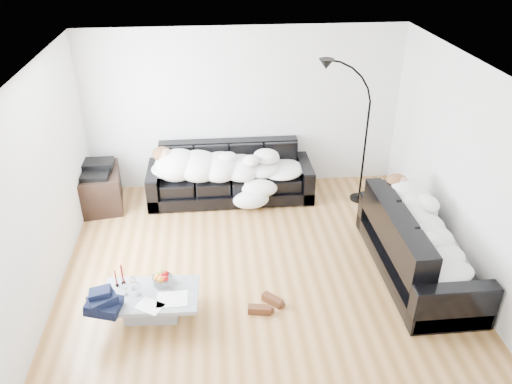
{
  "coord_description": "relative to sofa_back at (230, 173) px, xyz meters",
  "views": [
    {
      "loc": [
        -0.54,
        -5.25,
        4.07
      ],
      "look_at": [
        0.0,
        0.3,
        0.9
      ],
      "focal_mm": 35.0,
      "sensor_mm": 36.0,
      "label": 1
    }
  ],
  "objects": [
    {
      "name": "wine_glass_c",
      "position": [
        -1.17,
        -2.64,
        -0.02
      ],
      "size": [
        0.08,
        0.08,
        0.18
      ],
      "primitive_type": "cylinder",
      "rotation": [
        0.0,
        0.0,
        -0.14
      ],
      "color": "white",
      "rests_on": "coffee_table"
    },
    {
      "name": "newspaper_a",
      "position": [
        -0.79,
        -2.75,
        -0.1
      ],
      "size": [
        0.34,
        0.26,
        0.01
      ],
      "primitive_type": "cube",
      "rotation": [
        0.0,
        0.0,
        0.0
      ],
      "color": "silver",
      "rests_on": "coffee_table"
    },
    {
      "name": "stereo",
      "position": [
        -2.02,
        -0.08,
        0.24
      ],
      "size": [
        0.44,
        0.34,
        0.13
      ],
      "primitive_type": "cube",
      "rotation": [
        0.0,
        0.0,
        0.01
      ],
      "color": "black",
      "rests_on": "av_cabinet"
    },
    {
      "name": "wall_back",
      "position": [
        0.27,
        0.48,
        0.88
      ],
      "size": [
        5.0,
        0.02,
        2.6
      ],
      "primitive_type": "cube",
      "color": "silver",
      "rests_on": "ground"
    },
    {
      "name": "coffee_table",
      "position": [
        -1.04,
        -2.63,
        -0.27
      ],
      "size": [
        1.11,
        0.68,
        0.31
      ],
      "primitive_type": "cube",
      "rotation": [
        0.0,
        0.0,
        -0.05
      ],
      "color": "#939699",
      "rests_on": "ground"
    },
    {
      "name": "fruit_bowl",
      "position": [
        -0.91,
        -2.46,
        -0.04
      ],
      "size": [
        0.23,
        0.23,
        0.14
      ],
      "primitive_type": "cylinder",
      "rotation": [
        0.0,
        0.0,
        -0.0
      ],
      "color": "white",
      "rests_on": "coffee_table"
    },
    {
      "name": "ceiling",
      "position": [
        0.27,
        -1.77,
        2.18
      ],
      "size": [
        5.0,
        5.0,
        0.0
      ],
      "primitive_type": "plane",
      "color": "white",
      "rests_on": "ground"
    },
    {
      "name": "sleeper_right",
      "position": [
        2.26,
        -2.15,
        0.23
      ],
      "size": [
        0.8,
        1.89,
        0.46
      ],
      "primitive_type": null,
      "rotation": [
        0.0,
        0.0,
        1.57
      ],
      "color": "white",
      "rests_on": "sofa_right"
    },
    {
      "name": "sleeper_back",
      "position": [
        0.0,
        -0.05,
        0.22
      ],
      "size": [
        2.18,
        0.75,
        0.44
      ],
      "primitive_type": null,
      "color": "white",
      "rests_on": "sofa_back"
    },
    {
      "name": "teal_cushion",
      "position": [
        2.2,
        -1.47,
        0.3
      ],
      "size": [
        0.42,
        0.38,
        0.2
      ],
      "primitive_type": "ellipsoid",
      "rotation": [
        0.0,
        0.0,
        0.24
      ],
      "color": "#0C5634",
      "rests_on": "sofa_right"
    },
    {
      "name": "sofa_back",
      "position": [
        0.0,
        0.0,
        0.0
      ],
      "size": [
        2.58,
        0.89,
        0.84
      ],
      "primitive_type": "cube",
      "color": "black",
      "rests_on": "ground"
    },
    {
      "name": "floor_lamp",
      "position": [
        2.05,
        -0.27,
        0.58
      ],
      "size": [
        0.79,
        0.57,
        2.01
      ],
      "primitive_type": null,
      "rotation": [
        0.0,
        0.0,
        0.42
      ],
      "color": "black",
      "rests_on": "ground"
    },
    {
      "name": "ground",
      "position": [
        0.27,
        -1.77,
        -0.42
      ],
      "size": [
        5.0,
        5.0,
        0.0
      ],
      "primitive_type": "plane",
      "color": "#925E2B",
      "rests_on": "ground"
    },
    {
      "name": "av_cabinet",
      "position": [
        -2.02,
        -0.08,
        -0.12
      ],
      "size": [
        0.72,
        0.95,
        0.59
      ],
      "primitive_type": "cube",
      "rotation": [
        0.0,
        0.0,
        0.15
      ],
      "color": "black",
      "rests_on": "ground"
    },
    {
      "name": "candle_left",
      "position": [
        -1.43,
        -2.46,
        -0.0
      ],
      "size": [
        0.05,
        0.05,
        0.21
      ],
      "primitive_type": "cylinder",
      "rotation": [
        0.0,
        0.0,
        0.26
      ],
      "color": "maroon",
      "rests_on": "coffee_table"
    },
    {
      "name": "wall_left",
      "position": [
        -2.23,
        -1.77,
        0.88
      ],
      "size": [
        0.02,
        4.5,
        2.6
      ],
      "primitive_type": "cube",
      "color": "silver",
      "rests_on": "ground"
    },
    {
      "name": "sofa_right",
      "position": [
        2.26,
        -2.15,
        0.02
      ],
      "size": [
        0.95,
        2.21,
        0.89
      ],
      "primitive_type": "cube",
      "rotation": [
        0.0,
        0.0,
        1.57
      ],
      "color": "black",
      "rests_on": "ground"
    },
    {
      "name": "shoes",
      "position": [
        0.27,
        -2.65,
        -0.37
      ],
      "size": [
        0.53,
        0.46,
        0.1
      ],
      "primitive_type": null,
      "rotation": [
        0.0,
        0.0,
        -0.37
      ],
      "color": "#472311",
      "rests_on": "ground"
    },
    {
      "name": "navy_jacket",
      "position": [
        -1.5,
        -2.83,
        0.07
      ],
      "size": [
        0.41,
        0.35,
        0.19
      ],
      "primitive_type": null,
      "rotation": [
        0.0,
        0.0,
        0.1
      ],
      "color": "black",
      "rests_on": "coffee_table"
    },
    {
      "name": "wall_right",
      "position": [
        2.77,
        -1.77,
        0.88
      ],
      "size": [
        0.02,
        4.5,
        2.6
      ],
      "primitive_type": "cube",
      "color": "silver",
      "rests_on": "ground"
    },
    {
      "name": "wine_glass_b",
      "position": [
        -1.3,
        -2.62,
        -0.03
      ],
      "size": [
        0.08,
        0.08,
        0.15
      ],
      "primitive_type": "cylinder",
      "rotation": [
        0.0,
        0.0,
        -0.27
      ],
      "color": "white",
      "rests_on": "coffee_table"
    },
    {
      "name": "candle_right",
      "position": [
        -1.36,
        -2.42,
        0.03
      ],
      "size": [
        0.05,
        0.05,
        0.27
      ],
      "primitive_type": "cylinder",
      "rotation": [
        0.0,
        0.0,
        0.11
      ],
      "color": "maroon",
      "rests_on": "coffee_table"
    },
    {
      "name": "wine_glass_a",
      "position": [
        -1.23,
        -2.53,
        -0.02
      ],
      "size": [
        0.09,
        0.09,
        0.17
      ],
      "primitive_type": "cylinder",
      "rotation": [
        0.0,
        0.0,
        0.25
      ],
      "color": "white",
      "rests_on": "coffee_table"
    },
    {
      "name": "newspaper_b",
      "position": [
        -1.02,
        -2.84,
        -0.1
      ],
      "size": [
        0.35,
        0.32,
        0.01
      ],
      "primitive_type": "cube",
      "rotation": [
        0.0,
        0.0,
        -0.55
      ],
      "color": "silver",
      "rests_on": "coffee_table"
    }
  ]
}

